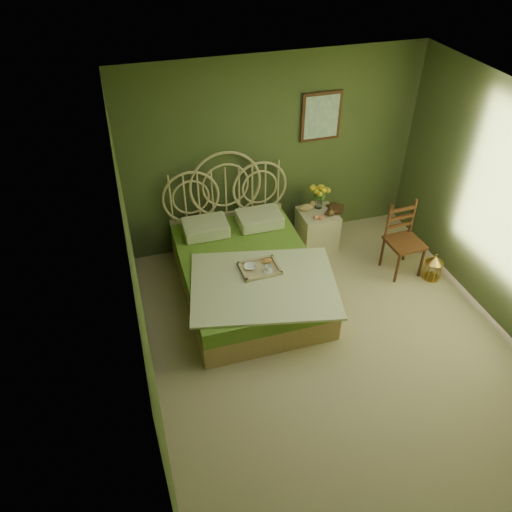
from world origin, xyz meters
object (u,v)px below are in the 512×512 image
object	(u,v)px
birdcage	(433,267)
bed	(247,272)
nightstand	(317,224)
chair	(403,234)

from	to	relation	value
birdcage	bed	bearing A→B (deg)	169.81
bed	birdcage	bearing A→B (deg)	-10.19
bed	nightstand	world-z (taller)	bed
birdcage	nightstand	bearing A→B (deg)	136.33
bed	birdcage	distance (m)	2.43
birdcage	chair	bearing A→B (deg)	134.71
bed	birdcage	world-z (taller)	bed
nightstand	birdcage	size ratio (longest dim) A/B	2.84
bed	nightstand	distance (m)	1.40
bed	chair	bearing A→B (deg)	-2.76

